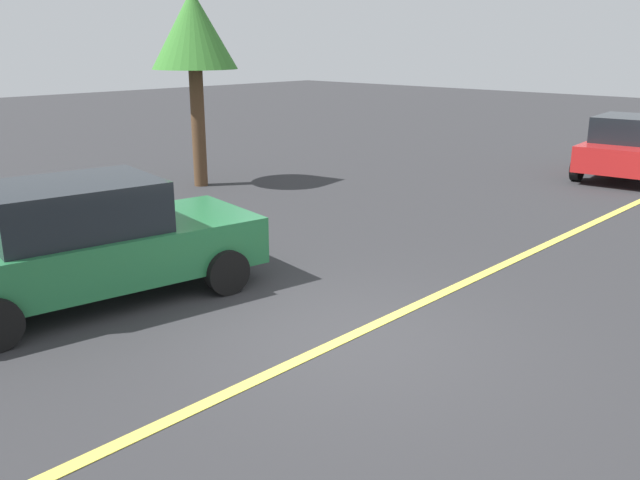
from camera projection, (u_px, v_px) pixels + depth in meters
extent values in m
plane|color=#2D2D30|center=(344.00, 339.00, 8.01)|extent=(80.00, 80.00, 0.00)
cube|color=#E0D14C|center=(476.00, 278.00, 10.09)|extent=(28.00, 0.16, 0.01)
cube|color=#236B3D|center=(95.00, 253.00, 9.12)|extent=(4.70, 2.54, 0.68)
cube|color=black|center=(73.00, 207.00, 8.80)|extent=(2.37, 1.95, 0.68)
cylinder|color=black|center=(170.00, 242.00, 10.80)|extent=(0.67, 0.32, 0.64)
cylinder|color=black|center=(227.00, 272.00, 9.39)|extent=(0.67, 0.32, 0.64)
cube|color=red|center=(629.00, 153.00, 17.48)|extent=(4.10, 2.19, 0.64)
cube|color=black|center=(630.00, 129.00, 17.15)|extent=(2.04, 1.75, 0.64)
cylinder|color=black|center=(606.00, 155.00, 19.11)|extent=(0.66, 0.29, 0.64)
cylinder|color=black|center=(577.00, 168.00, 17.07)|extent=(0.66, 0.29, 0.64)
cylinder|color=#513823|center=(198.00, 129.00, 16.22)|extent=(0.33, 0.33, 2.81)
cone|color=#387A2D|center=(193.00, 29.00, 15.57)|extent=(2.01, 2.01, 1.79)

